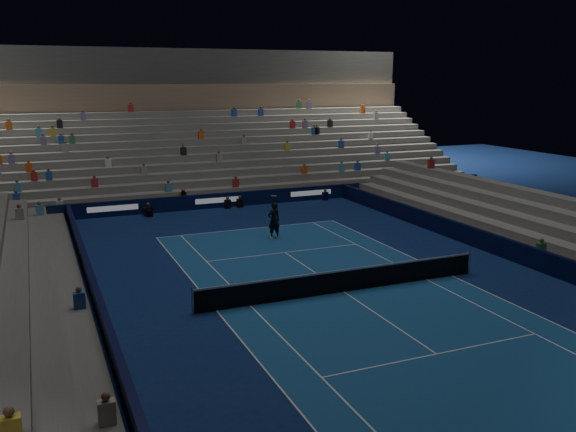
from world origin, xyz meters
The scene contains 9 objects.
ground centered at (0.00, 0.00, 0.00)m, with size 90.00×90.00×0.00m, color #0D1F51.
court_surface centered at (0.00, 0.00, 0.01)m, with size 10.97×23.77×0.01m, color navy.
sponsor_barrier_far centered at (0.00, 18.50, 0.50)m, with size 44.00×0.25×1.00m, color #081133.
sponsor_barrier_east centered at (9.70, 0.00, 0.50)m, with size 0.25×37.00×1.00m, color black.
sponsor_barrier_west centered at (-9.70, 0.00, 0.50)m, with size 0.25×37.00×1.00m, color black.
grandstand_main centered at (0.00, 27.90, 3.38)m, with size 44.00×15.20×11.20m.
tennis_net centered at (0.00, 0.00, 0.50)m, with size 12.90×0.10×1.10m.
tennis_player centered at (0.53, 9.27, 1.02)m, with size 0.74×0.49×2.03m, color black.
broadcast_camera centered at (-4.90, 17.59, 0.31)m, with size 0.57×0.96×0.60m.
Camera 1 is at (-11.49, -21.40, 8.68)m, focal length 38.24 mm.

